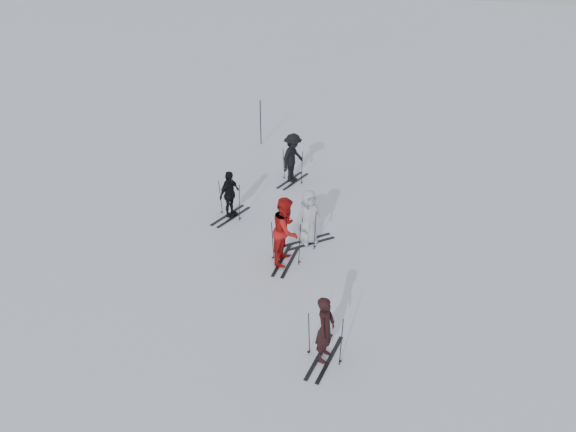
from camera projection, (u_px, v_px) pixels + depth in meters
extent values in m
plane|color=silver|center=(275.00, 262.00, 16.05)|extent=(120.00, 120.00, 0.00)
imported|color=black|center=(325.00, 330.00, 12.19)|extent=(0.40, 0.60, 1.61)
imported|color=#B31514|center=(286.00, 231.00, 15.62)|extent=(0.84, 1.04, 2.00)
imported|color=#B7BBC2|center=(309.00, 218.00, 16.63)|extent=(0.95, 0.98, 1.70)
imported|color=black|center=(230.00, 195.00, 18.11)|extent=(0.56, 0.98, 1.58)
imported|color=black|center=(293.00, 158.00, 20.51)|extent=(0.88, 1.28, 1.82)
cylinder|color=black|center=(261.00, 122.00, 23.90)|extent=(0.05, 0.05, 1.93)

